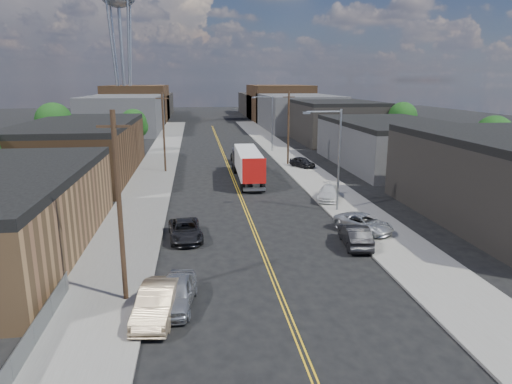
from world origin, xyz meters
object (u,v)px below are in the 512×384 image
object	(u,v)px
car_left_b	(157,303)
car_right_lot_c	(302,162)
car_right_lot_b	(329,193)
car_left_a	(176,293)
car_ahead_truck	(240,157)
car_left_c	(185,230)
semi_truck	(247,162)
car_right_oncoming	(355,236)
car_right_lot_a	(364,223)

from	to	relation	value
car_left_b	car_right_lot_c	world-z (taller)	car_left_b
car_right_lot_b	car_left_a	bearing A→B (deg)	-103.79
car_left_a	car_ahead_truck	bearing A→B (deg)	87.16
car_left_b	car_ahead_truck	bearing A→B (deg)	86.37
car_right_lot_c	car_left_c	bearing A→B (deg)	-148.14
semi_truck	car_ahead_truck	bearing A→B (deg)	89.44
car_left_a	car_left_b	distance (m)	1.34
car_right_oncoming	car_right_lot_a	bearing A→B (deg)	-114.88
car_left_a	car_right_lot_b	world-z (taller)	car_left_a
car_left_a	car_right_oncoming	xyz separation A→B (m)	(12.13, 7.33, -0.01)
car_left_a	car_right_lot_c	size ratio (longest dim) A/B	1.16
car_left_a	car_ahead_truck	xyz separation A→B (m)	(7.46, 41.71, -0.04)
car_right_lot_a	car_right_lot_c	distance (m)	26.62
semi_truck	car_right_lot_c	size ratio (longest dim) A/B	3.63
car_left_b	car_right_lot_b	bearing A→B (deg)	61.94
semi_truck	car_left_b	bearing A→B (deg)	-102.68
car_right_oncoming	car_left_c	bearing A→B (deg)	-7.25
car_right_lot_a	car_right_lot_b	size ratio (longest dim) A/B	1.05
car_right_lot_b	car_right_lot_c	xyz separation A→B (m)	(1.35, 16.89, 0.02)
car_left_b	car_right_lot_a	size ratio (longest dim) A/B	1.03
car_left_c	car_right_oncoming	size ratio (longest dim) A/B	1.07
car_left_a	car_left_c	bearing A→B (deg)	95.73
semi_truck	car_left_c	world-z (taller)	semi_truck
car_right_lot_a	car_right_lot_b	bearing A→B (deg)	58.36
car_right_lot_c	car_right_lot_b	bearing A→B (deg)	-123.07
car_left_b	car_ahead_truck	size ratio (longest dim) A/B	0.92
car_left_b	car_right_lot_a	world-z (taller)	car_left_b
semi_truck	car_left_c	bearing A→B (deg)	-107.26
car_right_lot_c	car_ahead_truck	distance (m)	9.31
car_ahead_truck	car_right_lot_a	bearing A→B (deg)	-79.65
semi_truck	car_left_a	xyz separation A→B (m)	(-7.03, -30.15, -1.34)
car_right_lot_c	car_ahead_truck	bearing A→B (deg)	117.39
car_left_a	car_right_oncoming	distance (m)	14.17
semi_truck	car_left_c	distance (m)	21.00
semi_truck	car_left_a	world-z (taller)	semi_truck
car_left_c	car_right_oncoming	bearing A→B (deg)	-19.33
car_right_lot_b	car_ahead_truck	size ratio (longest dim) A/B	0.85
car_left_c	car_right_oncoming	world-z (taller)	car_right_oncoming
car_right_oncoming	car_right_lot_c	distance (m)	29.32
car_left_a	car_right_lot_b	distance (m)	23.98
car_right_lot_b	car_right_lot_c	bearing A→B (deg)	106.85
car_left_a	semi_truck	bearing A→B (deg)	84.16
car_right_oncoming	car_right_lot_a	xyz separation A→B (m)	(1.60, 2.58, 0.04)
semi_truck	car_right_lot_a	bearing A→B (deg)	-70.14
car_right_lot_c	car_right_lot_a	bearing A→B (deg)	-121.61
car_left_a	car_right_lot_b	xyz separation A→B (m)	(13.82, 19.60, 0.03)
car_right_lot_b	semi_truck	bearing A→B (deg)	144.16
car_left_b	car_left_a	bearing A→B (deg)	57.30
car_left_b	car_right_oncoming	xyz separation A→B (m)	(13.00, 8.35, -0.04)
car_left_c	car_right_lot_a	distance (m)	13.46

